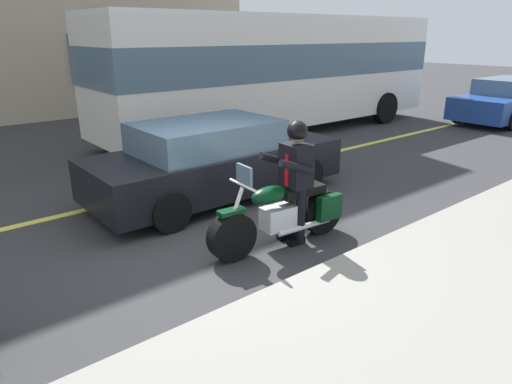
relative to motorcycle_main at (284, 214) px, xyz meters
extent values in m
plane|color=#333335|center=(0.42, -1.06, -0.45)|extent=(80.00, 80.00, 0.00)
cube|color=#E5DB4C|center=(0.42, -3.06, -0.45)|extent=(60.00, 0.16, 0.01)
cylinder|color=black|center=(0.84, -0.07, -0.12)|extent=(0.67, 0.25, 0.66)
cylinder|color=black|center=(-0.70, 0.06, -0.12)|extent=(0.67, 0.25, 0.66)
cube|color=silver|center=(0.05, -0.01, -0.03)|extent=(0.58, 0.33, 0.32)
ellipsoid|color=black|center=(0.24, -0.02, 0.33)|extent=(0.58, 0.33, 0.24)
cube|color=black|center=(-0.30, 0.02, 0.29)|extent=(0.72, 0.34, 0.12)
cube|color=black|center=(-0.63, 0.27, 0.03)|extent=(0.41, 0.15, 0.36)
cube|color=black|center=(-0.67, -0.17, 0.03)|extent=(0.41, 0.15, 0.36)
cylinder|color=silver|center=(0.82, -0.07, 0.15)|extent=(0.35, 0.08, 0.76)
cylinder|color=silver|center=(0.66, -0.06, 0.55)|extent=(0.09, 0.60, 0.04)
cube|color=black|center=(0.84, -0.07, 0.23)|extent=(0.37, 0.19, 0.06)
cylinder|color=silver|center=(-0.24, 0.18, -0.19)|extent=(0.90, 0.16, 0.08)
cube|color=slate|center=(0.64, -0.06, 0.67)|extent=(0.07, 0.32, 0.28)
cylinder|color=black|center=(-0.19, 0.13, -0.03)|extent=(0.14, 0.14, 0.84)
cube|color=black|center=(-0.13, 0.13, -0.40)|extent=(0.27, 0.13, 0.10)
cylinder|color=black|center=(-0.21, -0.11, -0.03)|extent=(0.14, 0.14, 0.84)
cube|color=black|center=(-0.15, -0.11, -0.40)|extent=(0.27, 0.13, 0.10)
cube|color=black|center=(-0.20, 0.01, 0.67)|extent=(0.35, 0.43, 0.60)
cube|color=red|center=(-0.04, 0.00, 0.63)|extent=(0.03, 0.07, 0.44)
cylinder|color=black|center=(-0.01, 0.22, 0.73)|extent=(0.56, 0.15, 0.28)
cylinder|color=black|center=(-0.04, -0.22, 0.73)|extent=(0.56, 0.15, 0.28)
sphere|color=tan|center=(-0.20, 0.01, 1.10)|extent=(0.22, 0.22, 0.22)
sphere|color=black|center=(-0.20, 0.01, 1.15)|extent=(0.28, 0.28, 0.28)
cube|color=white|center=(-5.18, -5.85, 1.32)|extent=(11.00, 2.50, 2.85)
cube|color=slate|center=(-5.18, -5.85, 1.65)|extent=(11.04, 2.52, 0.90)
cube|color=slate|center=(-10.68, -5.85, 1.55)|extent=(0.06, 2.40, 1.90)
cube|color=white|center=(-5.18, -5.85, 2.80)|extent=(11.00, 2.50, 0.10)
cylinder|color=black|center=(-8.78, -7.05, 0.05)|extent=(1.00, 0.30, 1.00)
cylinder|color=black|center=(-8.78, -4.65, 0.05)|extent=(1.00, 0.30, 1.00)
cylinder|color=black|center=(-1.98, -7.05, 0.05)|extent=(1.00, 0.30, 1.00)
cylinder|color=black|center=(-1.98, -4.65, 0.05)|extent=(1.00, 0.30, 1.00)
cube|color=navy|center=(-12.23, -2.30, 0.10)|extent=(4.60, 1.80, 0.70)
cube|color=slate|center=(-12.43, -2.30, 0.65)|extent=(2.40, 1.60, 0.60)
cylinder|color=black|center=(-10.78, -1.45, -0.13)|extent=(0.64, 0.22, 0.64)
cylinder|color=black|center=(-10.78, -3.15, -0.13)|extent=(0.64, 0.22, 0.64)
cylinder|color=black|center=(-13.68, -3.15, -0.13)|extent=(0.64, 0.22, 0.64)
cube|color=black|center=(-0.44, -2.24, 0.10)|extent=(4.60, 1.80, 0.70)
cube|color=slate|center=(-0.24, -2.24, 0.65)|extent=(2.40, 1.60, 0.60)
cylinder|color=black|center=(-1.89, -3.09, -0.13)|extent=(0.64, 0.22, 0.64)
cylinder|color=black|center=(-1.89, -1.39, -0.13)|extent=(0.64, 0.22, 0.64)
cylinder|color=black|center=(1.01, -3.09, -0.13)|extent=(0.64, 0.22, 0.64)
cylinder|color=black|center=(1.01, -1.39, -0.13)|extent=(0.64, 0.22, 0.64)
cube|color=slate|center=(-6.25, -12.03, 1.55)|extent=(1.10, 0.06, 1.60)
cube|color=slate|center=(-1.79, -12.03, 1.55)|extent=(1.10, 0.06, 1.60)
camera|label=1|loc=(4.02, 4.30, 2.38)|focal=32.00mm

